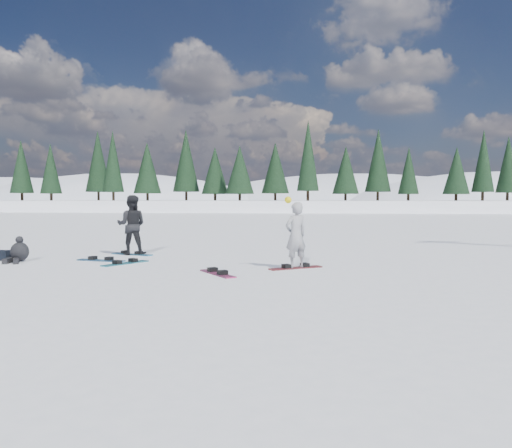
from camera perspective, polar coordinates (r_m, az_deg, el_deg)
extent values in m
plane|color=white|center=(13.77, -2.34, -4.78)|extent=(420.00, 420.00, 0.00)
cube|color=white|center=(68.59, 4.41, 0.60)|extent=(90.00, 14.00, 5.00)
ellipsoid|color=white|center=(197.73, -15.30, -1.60)|extent=(143.00, 110.00, 49.50)
ellipsoid|color=white|center=(214.89, 10.88, -1.46)|extent=(182.00, 140.00, 53.20)
ellipsoid|color=white|center=(265.29, -26.29, -0.80)|extent=(169.00, 130.00, 52.00)
ellipsoid|color=white|center=(174.06, 25.54, -1.99)|extent=(117.00, 90.00, 45.00)
cone|color=black|center=(79.40, -24.28, 5.18)|extent=(3.20, 3.20, 7.50)
cone|color=black|center=(77.24, -21.41, 5.31)|extent=(3.20, 3.20, 7.50)
cone|color=black|center=(75.29, -18.37, 5.43)|extent=(3.20, 3.20, 7.50)
cone|color=black|center=(73.56, -15.19, 5.54)|extent=(3.20, 3.20, 7.50)
cone|color=black|center=(72.06, -11.85, 5.63)|extent=(3.20, 3.20, 7.50)
cone|color=black|center=(70.82, -8.39, 5.71)|extent=(3.20, 3.20, 7.50)
cone|color=black|center=(69.84, -4.82, 5.77)|extent=(3.20, 3.20, 7.50)
cone|color=black|center=(69.13, -1.16, 5.81)|extent=(3.20, 3.20, 7.50)
cone|color=black|center=(68.71, 2.56, 5.82)|extent=(3.20, 3.20, 7.50)
cone|color=black|center=(68.58, 6.31, 5.81)|extent=(3.20, 3.20, 7.50)
cone|color=black|center=(68.74, 10.05, 5.78)|extent=(3.20, 3.20, 7.50)
cone|color=black|center=(69.19, 13.77, 5.72)|extent=(3.20, 3.20, 7.50)
cone|color=black|center=(69.93, 17.42, 5.64)|extent=(3.20, 3.20, 7.50)
cone|color=black|center=(70.93, 20.98, 5.54)|extent=(3.20, 3.20, 7.50)
cone|color=black|center=(72.20, 24.42, 5.42)|extent=(3.20, 3.20, 7.50)
imported|color=#99989D|center=(13.16, 4.57, -1.31)|extent=(0.76, 0.72, 1.75)
sphere|color=yellow|center=(13.01, 3.69, 2.77)|extent=(0.18, 0.18, 0.18)
imported|color=black|center=(16.78, -14.04, -0.11)|extent=(1.06, 0.89, 1.96)
ellipsoid|color=black|center=(16.16, -25.39, -2.86)|extent=(0.66, 0.62, 0.56)
sphere|color=black|center=(16.13, -25.42, -1.64)|extent=(0.21, 0.21, 0.21)
cube|color=black|center=(15.77, -25.72, -3.82)|extent=(0.36, 0.50, 0.14)
cube|color=black|center=(15.91, -26.54, -3.78)|extent=(0.25, 0.51, 0.14)
cube|color=black|center=(16.71, -27.07, -3.21)|extent=(0.45, 0.30, 0.30)
cube|color=maroon|center=(13.25, 4.55, -5.03)|extent=(1.43, 1.02, 0.03)
cube|color=#1B6B99|center=(16.86, -14.00, -3.38)|extent=(1.51, 0.75, 0.03)
cube|color=#185585|center=(15.49, -17.31, -3.99)|extent=(1.53, 0.57, 0.03)
cube|color=#9E2257|center=(12.27, -4.43, -5.67)|extent=(1.11, 1.38, 0.03)
cube|color=#187689|center=(14.60, -14.71, -4.37)|extent=(1.00, 1.44, 0.03)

